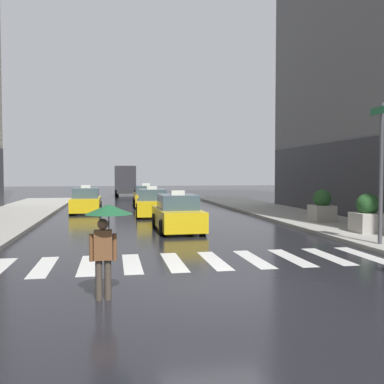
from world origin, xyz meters
name	(u,v)px	position (x,y,z in m)	size (l,w,h in m)	color
ground_plane	(219,288)	(0.00, 0.00, 0.00)	(160.00, 160.00, 0.00)	black
crosswalk_markings	(194,261)	(0.00, 3.00, 0.00)	(11.30, 2.80, 0.01)	silver
traffic_light_pole	(384,153)	(6.77, 4.03, 3.26)	(0.44, 0.84, 4.80)	#47474C
taxi_lead	(177,214)	(0.52, 9.81, 0.72)	(2.00, 4.57, 1.80)	yellow
taxi_second	(152,204)	(-0.01, 16.68, 0.72)	(2.10, 4.62, 1.80)	yellow
taxi_third	(86,202)	(-4.05, 19.70, 0.72)	(1.94, 4.55, 1.80)	yellow
taxi_fourth	(146,197)	(0.18, 24.07, 0.72)	(1.98, 4.56, 1.80)	gold
box_truck	(126,180)	(-0.92, 39.42, 1.85)	(2.49, 7.61, 3.35)	#2D2D2D
pedestrian_with_umbrella	(107,225)	(-2.44, -0.47, 1.52)	(0.96, 0.96, 1.94)	#473D33
planter_near_corner	(367,215)	(7.91, 6.77, 0.87)	(1.10, 1.10, 1.60)	#A8A399
planter_mid_block	(322,207)	(8.11, 11.07, 0.87)	(1.10, 1.10, 1.60)	#A8A399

